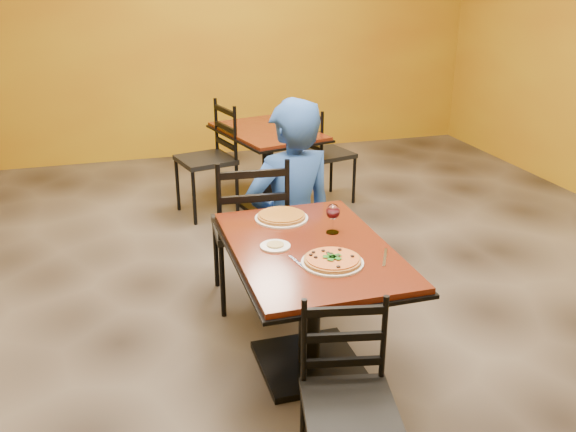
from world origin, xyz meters
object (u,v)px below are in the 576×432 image
object	(u,v)px
table_second	(268,151)
diner	(291,198)
chair_main_far	(249,228)
chair_second_left	(206,160)
table_main	(310,279)
chair_second_right	(327,154)
plate_main	(332,263)
plate_far	(281,218)
side_plate	(275,246)
chair_main_near	(349,408)
pizza_main	(332,260)
wine_glass	(333,217)
pizza_far	(281,216)

from	to	relation	value
table_second	diner	size ratio (longest dim) A/B	0.92
chair_main_far	chair_second_left	bearing A→B (deg)	-84.75
table_main	chair_second_right	bearing A→B (deg)	68.21
chair_main_far	plate_main	bearing A→B (deg)	103.36
chair_main_far	plate_far	bearing A→B (deg)	105.39
side_plate	chair_second_right	bearing A→B (deg)	64.41
chair_second_left	chair_second_right	xyz separation A→B (m)	(1.16, 0.00, -0.04)
diner	chair_main_near	bearing A→B (deg)	70.20
table_main	diner	world-z (taller)	diner
plate_main	diner	bearing A→B (deg)	83.31
chair_main_near	pizza_main	bearing A→B (deg)	88.17
table_second	wine_glass	size ratio (longest dim) A/B	6.91
table_main	diner	size ratio (longest dim) A/B	0.91
plate_main	plate_far	world-z (taller)	same
chair_second_right	diner	world-z (taller)	diner
table_main	chair_main_near	distance (m)	0.90
chair_second_left	plate_far	world-z (taller)	chair_second_left
diner	chair_second_right	bearing A→B (deg)	-128.21
table_main	pizza_far	size ratio (longest dim) A/B	4.39
table_main	chair_main_far	xyz separation A→B (m)	(-0.13, 0.87, -0.04)
chair_main_far	plate_main	xyz separation A→B (m)	(0.17, -1.10, 0.24)
table_main	chair_main_far	size ratio (longest dim) A/B	1.19
chair_main_far	pizza_far	xyz separation A→B (m)	(0.09, -0.46, 0.26)
table_main	table_second	distance (m)	2.56
table_second	chair_main_far	xyz separation A→B (m)	(-0.56, -1.66, -0.03)
chair_main_near	chair_main_far	distance (m)	1.75
plate_main	side_plate	size ratio (longest dim) A/B	1.94
chair_second_right	plate_far	distance (m)	2.39
pizza_main	pizza_far	world-z (taller)	same
chair_main_far	diner	world-z (taller)	diner
plate_far	side_plate	distance (m)	0.39
table_main	side_plate	xyz separation A→B (m)	(-0.18, 0.04, 0.20)
chair_main_near	chair_main_far	bearing A→B (deg)	102.18
chair_main_near	chair_second_right	world-z (taller)	chair_second_right
plate_far	chair_second_left	bearing A→B (deg)	92.86
table_main	pizza_main	world-z (taller)	pizza_main
plate_main	side_plate	world-z (taller)	same
wine_glass	table_main	bearing A→B (deg)	-141.87
pizza_far	wine_glass	bearing A→B (deg)	-51.64
plate_main	table_main	bearing A→B (deg)	99.49
chair_second_left	pizza_main	bearing A→B (deg)	-9.35
wine_glass	plate_main	bearing A→B (deg)	-110.38
plate_far	chair_main_near	bearing A→B (deg)	-93.49
diner	plate_far	world-z (taller)	diner
chair_second_left	chair_second_right	bearing A→B (deg)	76.79
chair_second_left	chair_second_right	distance (m)	1.16
chair_second_left	diner	world-z (taller)	diner
diner	pizza_main	bearing A→B (deg)	72.76
table_main	pizza_far	world-z (taller)	pizza_far
chair_second_left	pizza_far	distance (m)	2.14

